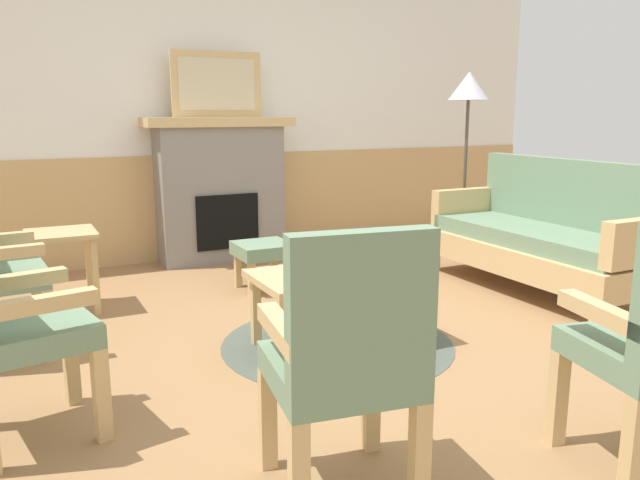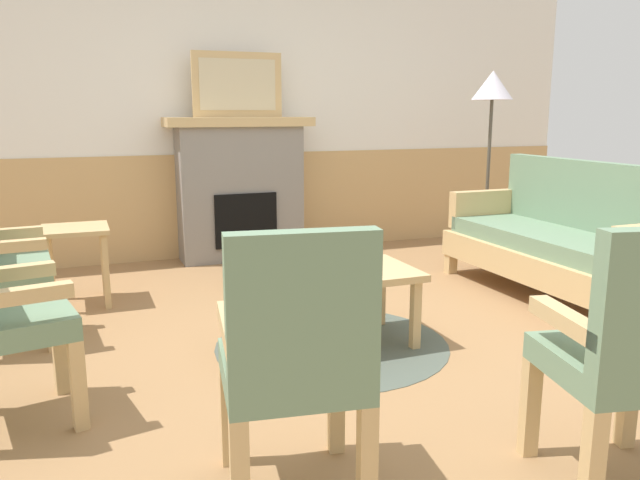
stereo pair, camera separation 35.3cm
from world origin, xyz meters
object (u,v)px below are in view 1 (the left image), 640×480
(couch, at_px, (541,238))
(coffee_table, at_px, (338,280))
(armchair_front_center, at_px, (347,354))
(floor_lamp_by_couch, at_px, (468,98))
(framed_picture, at_px, (217,84))
(side_table, at_px, (62,248))
(footstool, at_px, (263,253))
(armchair_by_window_left, at_px, (6,315))
(book_on_table, at_px, (334,265))
(fireplace, at_px, (220,189))

(couch, height_order, coffee_table, couch)
(armchair_front_center, relative_size, floor_lamp_by_couch, 0.58)
(framed_picture, xyz_separation_m, side_table, (-1.42, -0.97, -1.13))
(footstool, distance_m, armchair_front_center, 2.70)
(armchair_by_window_left, xyz_separation_m, side_table, (0.34, 1.74, -0.10))
(book_on_table, height_order, armchair_front_center, armchair_front_center)
(coffee_table, distance_m, side_table, 1.93)
(fireplace, relative_size, coffee_table, 1.35)
(fireplace, bearing_deg, side_table, -145.46)
(couch, bearing_deg, armchair_front_center, -147.36)
(book_on_table, bearing_deg, floor_lamp_by_couch, 34.06)
(coffee_table, bearing_deg, armchair_by_window_left, -167.74)
(fireplace, distance_m, footstool, 1.14)
(framed_picture, distance_m, couch, 2.97)
(couch, relative_size, side_table, 3.27)
(framed_picture, relative_size, book_on_table, 4.45)
(floor_lamp_by_couch, bearing_deg, framed_picture, 158.23)
(armchair_by_window_left, relative_size, armchair_front_center, 1.00)
(fireplace, distance_m, side_table, 1.73)
(fireplace, bearing_deg, coffee_table, -91.50)
(side_table, bearing_deg, book_on_table, -43.15)
(fireplace, bearing_deg, framed_picture, 90.00)
(footstool, xyz_separation_m, floor_lamp_by_couch, (2.10, 0.25, 1.17))
(armchair_front_center, bearing_deg, couch, 32.64)
(footstool, xyz_separation_m, side_table, (-1.39, 0.10, 0.15))
(coffee_table, bearing_deg, footstool, 88.18)
(fireplace, relative_size, footstool, 3.25)
(armchair_by_window_left, bearing_deg, framed_picture, 57.21)
(fireplace, distance_m, book_on_table, 2.27)
(footstool, relative_size, floor_lamp_by_couch, 0.24)
(book_on_table, xyz_separation_m, side_table, (-1.37, 1.29, -0.02))
(framed_picture, height_order, armchair_front_center, framed_picture)
(side_table, bearing_deg, framed_picture, 34.55)
(side_table, bearing_deg, armchair_front_center, -75.88)
(book_on_table, distance_m, armchair_front_center, 1.58)
(book_on_table, height_order, side_table, side_table)
(framed_picture, bearing_deg, floor_lamp_by_couch, -21.77)
(footstool, bearing_deg, side_table, 175.73)
(framed_picture, xyz_separation_m, couch, (1.84, -2.02, -1.16))
(fireplace, xyz_separation_m, side_table, (-1.42, -0.97, -0.22))
(footstool, height_order, floor_lamp_by_couch, floor_lamp_by_couch)
(armchair_front_center, bearing_deg, framed_picture, 78.66)
(coffee_table, xyz_separation_m, floor_lamp_by_couch, (2.14, 1.52, 1.06))
(couch, distance_m, side_table, 3.42)
(coffee_table, xyz_separation_m, book_on_table, (0.02, 0.09, 0.07))
(framed_picture, distance_m, footstool, 1.67)
(armchair_by_window_left, bearing_deg, coffee_table, 12.26)
(footstool, distance_m, side_table, 1.41)
(couch, xyz_separation_m, book_on_table, (-1.89, -0.24, 0.06))
(framed_picture, bearing_deg, armchair_front_center, -101.34)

